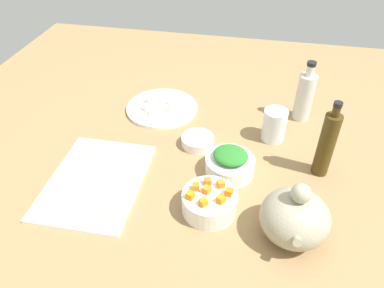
# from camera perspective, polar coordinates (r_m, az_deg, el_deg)

# --- Properties ---
(tabletop) EXTENTS (1.90, 1.90, 0.03)m
(tabletop) POSITION_cam_1_polar(r_m,az_deg,el_deg) (1.15, 0.00, -2.52)
(tabletop) COLOR #97744B
(tabletop) RESTS_ON ground
(cutting_board) EXTENTS (0.35, 0.26, 0.01)m
(cutting_board) POSITION_cam_1_polar(r_m,az_deg,el_deg) (1.09, -14.61, -5.55)
(cutting_board) COLOR white
(cutting_board) RESTS_ON tabletop
(plate_tofu) EXTENTS (0.26, 0.26, 0.01)m
(plate_tofu) POSITION_cam_1_polar(r_m,az_deg,el_deg) (1.36, -4.66, 5.56)
(plate_tofu) COLOR white
(plate_tofu) RESTS_ON tabletop
(bowl_greens) EXTENTS (0.14, 0.14, 0.05)m
(bowl_greens) POSITION_cam_1_polar(r_m,az_deg,el_deg) (1.08, 5.85, -3.34)
(bowl_greens) COLOR white
(bowl_greens) RESTS_ON tabletop
(bowl_carrots) EXTENTS (0.14, 0.14, 0.06)m
(bowl_carrots) POSITION_cam_1_polar(r_m,az_deg,el_deg) (0.97, 2.71, -9.02)
(bowl_carrots) COLOR white
(bowl_carrots) RESTS_ON tabletop
(bowl_small_side) EXTENTS (0.10, 0.10, 0.03)m
(bowl_small_side) POSITION_cam_1_polar(r_m,az_deg,el_deg) (1.18, 0.88, 0.47)
(bowl_small_side) COLOR white
(bowl_small_side) RESTS_ON tabletop
(teapot) EXTENTS (0.18, 0.17, 0.17)m
(teapot) POSITION_cam_1_polar(r_m,az_deg,el_deg) (0.92, 15.56, -10.82)
(teapot) COLOR #A19B81
(teapot) RESTS_ON tabletop
(bottle_0) EXTENTS (0.06, 0.06, 0.21)m
(bottle_0) POSITION_cam_1_polar(r_m,az_deg,el_deg) (1.32, 16.99, 7.12)
(bottle_0) COLOR silver
(bottle_0) RESTS_ON tabletop
(bottle_1) EXTENTS (0.05, 0.05, 0.24)m
(bottle_1) POSITION_cam_1_polar(r_m,az_deg,el_deg) (1.09, 20.05, 0.01)
(bottle_1) COLOR #433311
(bottle_1) RESTS_ON tabletop
(drinking_glass_0) EXTENTS (0.08, 0.08, 0.11)m
(drinking_glass_0) POSITION_cam_1_polar(r_m,az_deg,el_deg) (1.21, 12.56, 2.86)
(drinking_glass_0) COLOR white
(drinking_glass_0) RESTS_ON tabletop
(carrot_cube_0) EXTENTS (0.03, 0.03, 0.02)m
(carrot_cube_0) POSITION_cam_1_polar(r_m,az_deg,el_deg) (0.92, 1.78, -8.99)
(carrot_cube_0) COLOR orange
(carrot_cube_0) RESTS_ON bowl_carrots
(carrot_cube_1) EXTENTS (0.02, 0.02, 0.02)m
(carrot_cube_1) POSITION_cam_1_polar(r_m,az_deg,el_deg) (0.95, 0.60, -6.59)
(carrot_cube_1) COLOR orange
(carrot_cube_1) RESTS_ON bowl_carrots
(carrot_cube_2) EXTENTS (0.02, 0.02, 0.02)m
(carrot_cube_2) POSITION_cam_1_polar(r_m,az_deg,el_deg) (0.96, 4.47, -6.15)
(carrot_cube_2) COLOR orange
(carrot_cube_2) RESTS_ON bowl_carrots
(carrot_cube_3) EXTENTS (0.03, 0.03, 0.02)m
(carrot_cube_3) POSITION_cam_1_polar(r_m,az_deg,el_deg) (0.93, 4.52, -8.53)
(carrot_cube_3) COLOR orange
(carrot_cube_3) RESTS_ON bowl_carrots
(carrot_cube_4) EXTENTS (0.02, 0.02, 0.02)m
(carrot_cube_4) POSITION_cam_1_polar(r_m,az_deg,el_deg) (0.97, 2.46, -5.80)
(carrot_cube_4) COLOR orange
(carrot_cube_4) RESTS_ON bowl_carrots
(carrot_cube_5) EXTENTS (0.02, 0.02, 0.02)m
(carrot_cube_5) POSITION_cam_1_polar(r_m,az_deg,el_deg) (0.95, 5.71, -7.39)
(carrot_cube_5) COLOR orange
(carrot_cube_5) RESTS_ON bowl_carrots
(carrot_cube_6) EXTENTS (0.02, 0.02, 0.02)m
(carrot_cube_6) POSITION_cam_1_polar(r_m,az_deg,el_deg) (0.93, -0.26, -7.95)
(carrot_cube_6) COLOR orange
(carrot_cube_6) RESTS_ON bowl_carrots
(carrot_cube_7) EXTENTS (0.02, 0.02, 0.02)m
(carrot_cube_7) POSITION_cam_1_polar(r_m,az_deg,el_deg) (0.95, 2.29, -7.07)
(carrot_cube_7) COLOR orange
(carrot_cube_7) RESTS_ON bowl_carrots
(chopped_greens_mound) EXTENTS (0.13, 0.13, 0.03)m
(chopped_greens_mound) POSITION_cam_1_polar(r_m,az_deg,el_deg) (1.05, 5.99, -1.73)
(chopped_greens_mound) COLOR #2A7729
(chopped_greens_mound) RESTS_ON bowl_greens
(tofu_cube_0) EXTENTS (0.03, 0.03, 0.02)m
(tofu_cube_0) POSITION_cam_1_polar(r_m,az_deg,el_deg) (1.36, -3.19, 6.46)
(tofu_cube_0) COLOR white
(tofu_cube_0) RESTS_ON plate_tofu
(tofu_cube_1) EXTENTS (0.03, 0.03, 0.02)m
(tofu_cube_1) POSITION_cam_1_polar(r_m,az_deg,el_deg) (1.34, -5.52, 5.85)
(tofu_cube_1) COLOR #F5E4D0
(tofu_cube_1) RESTS_ON plate_tofu
(tofu_cube_2) EXTENTS (0.03, 0.03, 0.02)m
(tofu_cube_2) POSITION_cam_1_polar(r_m,az_deg,el_deg) (1.38, -6.48, 6.78)
(tofu_cube_2) COLOR white
(tofu_cube_2) RESTS_ON plate_tofu
(tofu_cube_3) EXTENTS (0.03, 0.03, 0.02)m
(tofu_cube_3) POSITION_cam_1_polar(r_m,az_deg,el_deg) (1.37, -4.91, 6.66)
(tofu_cube_3) COLOR white
(tofu_cube_3) RESTS_ON plate_tofu
(tofu_cube_4) EXTENTS (0.02, 0.02, 0.02)m
(tofu_cube_4) POSITION_cam_1_polar(r_m,az_deg,el_deg) (1.31, -6.06, 5.03)
(tofu_cube_4) COLOR white
(tofu_cube_4) RESTS_ON plate_tofu
(tofu_cube_5) EXTENTS (0.03, 0.03, 0.02)m
(tofu_cube_5) POSITION_cam_1_polar(r_m,az_deg,el_deg) (1.34, -7.06, 5.69)
(tofu_cube_5) COLOR white
(tofu_cube_5) RESTS_ON plate_tofu
(tofu_cube_6) EXTENTS (0.03, 0.03, 0.02)m
(tofu_cube_6) POSITION_cam_1_polar(r_m,az_deg,el_deg) (1.32, -3.51, 5.41)
(tofu_cube_6) COLOR #F5F1CC
(tofu_cube_6) RESTS_ON plate_tofu
(dumpling_0) EXTENTS (0.07, 0.07, 0.02)m
(dumpling_0) POSITION_cam_1_polar(r_m,az_deg,el_deg) (1.14, -10.28, -1.64)
(dumpling_0) COLOR beige
(dumpling_0) RESTS_ON cutting_board
(dumpling_1) EXTENTS (0.07, 0.07, 0.03)m
(dumpling_1) POSITION_cam_1_polar(r_m,az_deg,el_deg) (1.13, -17.06, -3.06)
(dumpling_1) COLOR beige
(dumpling_1) RESTS_ON cutting_board
(dumpling_2) EXTENTS (0.07, 0.07, 0.02)m
(dumpling_2) POSITION_cam_1_polar(r_m,az_deg,el_deg) (1.05, -12.66, -6.31)
(dumpling_2) COLOR beige
(dumpling_2) RESTS_ON cutting_board
(dumpling_3) EXTENTS (0.06, 0.06, 0.03)m
(dumpling_3) POSITION_cam_1_polar(r_m,az_deg,el_deg) (0.98, -12.82, -10.36)
(dumpling_3) COLOR beige
(dumpling_3) RESTS_ON cutting_board
(dumpling_4) EXTENTS (0.06, 0.06, 0.02)m
(dumpling_4) POSITION_cam_1_polar(r_m,az_deg,el_deg) (1.06, -17.94, -6.89)
(dumpling_4) COLOR beige
(dumpling_4) RESTS_ON cutting_board
(dumpling_5) EXTENTS (0.05, 0.05, 0.03)m
(dumpling_5) POSITION_cam_1_polar(r_m,az_deg,el_deg) (1.18, -15.43, -0.52)
(dumpling_5) COLOR beige
(dumpling_5) RESTS_ON cutting_board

